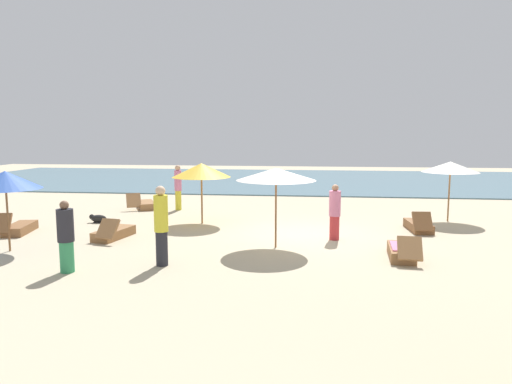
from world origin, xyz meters
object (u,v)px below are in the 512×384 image
umbrella_1 (201,170)px  person_3 (178,187)px  umbrella_0 (5,180)px  person_0 (161,225)px  person_4 (66,237)px  lounger_3 (113,233)px  umbrella_3 (450,167)px  lounger_0 (18,228)px  lounger_4 (145,204)px  person_2 (335,212)px  lounger_2 (402,251)px  lounger_5 (419,226)px  umbrella_4 (276,174)px  dog (98,218)px

umbrella_1 → person_3: size_ratio=1.14×
umbrella_0 → umbrella_1: bearing=45.9°
person_0 → person_4: 2.13m
lounger_3 → person_0: bearing=-47.7°
umbrella_3 → lounger_0: umbrella_3 is taller
umbrella_3 → lounger_4: 12.04m
umbrella_0 → person_2: umbrella_0 is taller
umbrella_1 → umbrella_3: 8.82m
lounger_2 → lounger_5: 3.68m
umbrella_4 → lounger_0: size_ratio=1.28×
lounger_4 → person_3: person_3 is taller
lounger_3 → lounger_2: bearing=-8.7°
lounger_2 → lounger_0: bearing=172.0°
umbrella_1 → lounger_2: size_ratio=1.21×
lounger_2 → lounger_4: bearing=143.7°
umbrella_0 → person_3: size_ratio=1.17×
umbrella_0 → dog: bearing=82.2°
lounger_4 → dog: lounger_4 is taller
person_0 → lounger_4: bearing=112.7°
person_4 → lounger_5: bearing=31.9°
umbrella_1 → lounger_3: 3.78m
umbrella_4 → lounger_3: (-4.93, 0.51, -1.87)m
umbrella_4 → lounger_5: umbrella_4 is taller
umbrella_0 → lounger_2: (10.34, 0.49, -1.75)m
umbrella_3 → person_2: (-4.21, -3.44, -1.12)m
umbrella_1 → lounger_5: size_ratio=1.24×
lounger_4 → person_0: 8.82m
lounger_0 → person_0: size_ratio=0.90×
umbrella_0 → lounger_4: umbrella_0 is taller
umbrella_3 → lounger_5: bearing=-127.6°
lounger_3 → person_3: (0.47, 5.32, 0.79)m
umbrella_0 → person_2: size_ratio=1.31×
umbrella_1 → person_2: size_ratio=1.28×
person_4 → lounger_2: bearing=15.1°
lounger_4 → lounger_5: (10.40, -3.28, 0.00)m
lounger_2 → umbrella_1: bearing=147.4°
lounger_0 → lounger_3: (3.30, -0.35, -0.00)m
person_4 → dog: 6.03m
lounger_4 → lounger_2: bearing=-36.3°
lounger_4 → person_2: 9.07m
lounger_0 → person_3: 6.29m
lounger_5 → umbrella_3: bearing=52.4°
lounger_0 → dog: 2.59m
lounger_2 → person_4: bearing=-164.9°
umbrella_0 → dog: size_ratio=3.42×
lounger_4 → person_3: bearing=-7.0°
person_2 → lounger_0: bearing=-178.4°
umbrella_0 → person_4: 3.19m
dog → lounger_2: bearing=-20.0°
lounger_2 → lounger_3: bearing=171.3°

